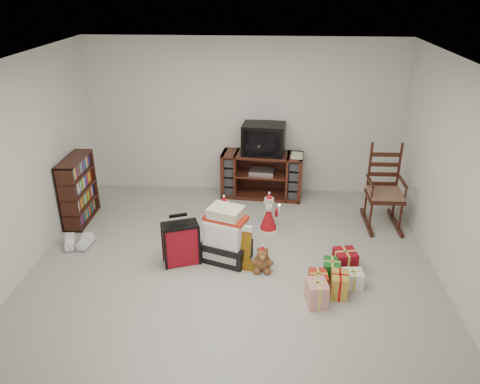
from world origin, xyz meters
name	(u,v)px	position (x,y,z in m)	size (l,w,h in m)	color
room	(231,179)	(0.00, 0.00, 1.25)	(5.01, 5.01, 2.51)	#A7A399
tv_stand	(262,175)	(0.31, 2.24, 0.37)	(1.33, 0.58, 0.74)	#471D14
bookshelf	(79,191)	(-2.34, 1.23, 0.47)	(0.27, 0.80, 0.97)	#38150F
rocking_chair	(383,196)	(2.07, 1.43, 0.42)	(0.50, 0.82, 1.23)	#38150F
gift_pile	(226,238)	(-0.10, 0.30, 0.32)	(0.68, 0.59, 0.72)	black
red_suitcase	(181,243)	(-0.65, 0.18, 0.28)	(0.47, 0.36, 0.65)	maroon
stocking	(242,247)	(0.12, 0.15, 0.29)	(0.27, 0.12, 0.58)	#0F790D
teddy_bear	(262,260)	(0.37, 0.08, 0.14)	(0.21, 0.19, 0.32)	brown
santa_figurine	(269,216)	(0.43, 1.08, 0.23)	(0.29, 0.27, 0.59)	#A51118
mrs_claus_figurine	(224,221)	(-0.18, 0.89, 0.24)	(0.30, 0.28, 0.61)	#A51118
sneaker_pair	(78,243)	(-2.11, 0.46, 0.05)	(0.39, 0.33, 0.11)	white
gift_cluster	(334,277)	(1.21, -0.19, 0.12)	(0.68, 0.94, 0.23)	#B22514
crt_television	(264,139)	(0.32, 2.26, 0.98)	(0.70, 0.54, 0.48)	black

